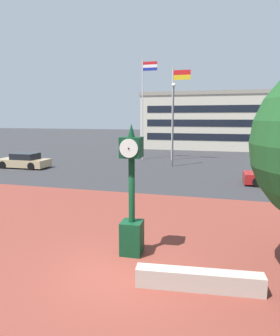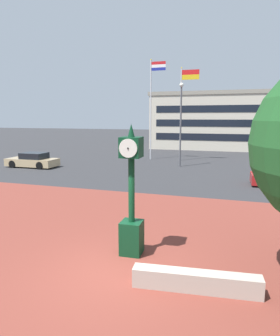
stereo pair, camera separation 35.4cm
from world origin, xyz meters
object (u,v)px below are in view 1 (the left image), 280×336
(car_street_near, at_px, (278,177))
(flagpole_primary, at_px, (144,103))
(car_street_mid, at_px, (24,161))
(civic_building, at_px, (217,121))
(street_clock, at_px, (132,203))
(street_lamp_post, at_px, (173,117))
(flagpole_secondary, at_px, (174,106))

(car_street_near, xyz_separation_m, flagpole_primary, (-11.45, 9.82, 5.22))
(car_street_near, height_order, flagpole_primary, flagpole_primary)
(car_street_mid, distance_m, civic_building, 27.96)
(flagpole_primary, distance_m, civic_building, 16.56)
(flagpole_primary, height_order, civic_building, flagpole_primary)
(street_clock, relative_size, flagpole_primary, 0.41)
(street_clock, height_order, civic_building, civic_building)
(car_street_near, xyz_separation_m, street_lamp_post, (-7.78, 5.92, 3.81))
(flagpole_primary, bearing_deg, civic_building, 65.16)
(civic_building, bearing_deg, street_clock, -92.47)
(car_street_near, height_order, civic_building, civic_building)
(street_clock, bearing_deg, flagpole_secondary, 93.22)
(street_clock, relative_size, car_street_mid, 0.92)
(flagpole_primary, bearing_deg, car_street_near, -40.61)
(car_street_mid, bearing_deg, flagpole_primary, -46.97)
(flagpole_secondary, distance_m, civic_building, 15.47)
(street_lamp_post, bearing_deg, car_street_mid, -161.18)
(car_street_mid, relative_size, flagpole_primary, 0.44)
(car_street_mid, bearing_deg, civic_building, -34.15)
(street_lamp_post, bearing_deg, flagpole_secondary, 97.63)
(car_street_near, bearing_deg, civic_building, 8.57)
(car_street_mid, xyz_separation_m, civic_building, (15.53, 23.01, 3.30))
(civic_building, height_order, street_lamp_post, civic_building)
(flagpole_primary, bearing_deg, car_street_mid, -136.84)
(street_clock, height_order, car_street_mid, street_clock)
(car_street_near, bearing_deg, car_street_mid, 83.24)
(car_street_near, bearing_deg, flagpole_primary, 47.56)
(street_clock, distance_m, civic_building, 36.80)
(car_street_mid, xyz_separation_m, street_lamp_post, (12.29, 4.19, 3.81))
(car_street_near, relative_size, street_lamp_post, 0.57)
(flagpole_primary, xyz_separation_m, civic_building, (6.91, 14.93, -1.93))
(street_clock, distance_m, car_street_mid, 19.58)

